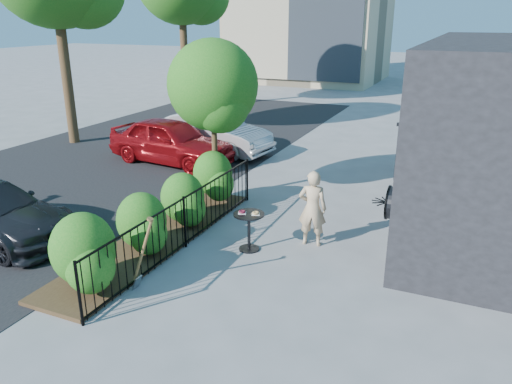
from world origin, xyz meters
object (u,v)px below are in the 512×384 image
at_px(patio_tree, 215,91).
at_px(woman, 312,208).
at_px(car_red, 171,141).
at_px(car_silver, 212,133).
at_px(shovel, 142,258).
at_px(cafe_table, 249,225).

relative_size(patio_tree, woman, 2.48).
distance_m(patio_tree, car_red, 4.31).
height_order(woman, car_silver, woman).
bearing_deg(car_silver, shovel, -151.06).
distance_m(woman, car_red, 7.18).
distance_m(shovel, car_silver, 9.18).
xyz_separation_m(patio_tree, woman, (3.04, -1.58, -1.97)).
height_order(shovel, car_silver, shovel).
xyz_separation_m(shovel, car_silver, (-3.32, 8.56, 0.07)).
bearing_deg(shovel, car_red, 119.47).
relative_size(shovel, car_red, 0.34).
distance_m(car_red, car_silver, 1.74).
xyz_separation_m(woman, car_red, (-5.97, 3.99, -0.08)).
height_order(cafe_table, shovel, shovel).
distance_m(cafe_table, shovel, 2.40).
bearing_deg(cafe_table, patio_tree, 130.09).
xyz_separation_m(shovel, car_red, (-3.91, 6.93, 0.09)).
bearing_deg(shovel, cafe_table, 65.53).
xyz_separation_m(patio_tree, cafe_table, (1.97, -2.34, -2.22)).
relative_size(patio_tree, cafe_table, 4.71).
bearing_deg(cafe_table, woman, 35.31).
bearing_deg(woman, car_red, -42.48).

